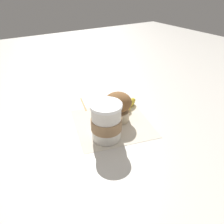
{
  "coord_description": "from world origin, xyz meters",
  "views": [
    {
      "loc": [
        -0.53,
        0.33,
        0.44
      ],
      "look_at": [
        0.0,
        0.0,
        0.05
      ],
      "focal_mm": 35.0,
      "sensor_mm": 36.0,
      "label": 1
    }
  ],
  "objects": [
    {
      "name": "paper_napkin",
      "position": [
        0.0,
        0.0,
        0.0
      ],
      "size": [
        0.31,
        0.31,
        0.0
      ],
      "primitive_type": "cube",
      "rotation": [
        0.0,
        0.0,
        -0.25
      ],
      "color": "beige",
      "rests_on": "ground_plane"
    },
    {
      "name": "muffin",
      "position": [
        0.01,
        -0.03,
        0.06
      ],
      "size": [
        0.09,
        0.09,
        0.1
      ],
      "color": "beige",
      "rests_on": "paper_napkin"
    },
    {
      "name": "banana",
      "position": [
        0.05,
        -0.07,
        0.02
      ],
      "size": [
        0.07,
        0.18,
        0.03
      ],
      "color": "yellow",
      "rests_on": "paper_napkin"
    },
    {
      "name": "ground_plane",
      "position": [
        0.0,
        0.0,
        0.0
      ],
      "size": [
        3.0,
        3.0,
        0.0
      ],
      "primitive_type": "plane",
      "color": "beige"
    },
    {
      "name": "coffee_cup",
      "position": [
        -0.06,
        0.06,
        0.06
      ],
      "size": [
        0.1,
        0.1,
        0.12
      ],
      "color": "silver",
      "rests_on": "paper_napkin"
    },
    {
      "name": "wooden_stirrer",
      "position": [
        0.17,
        0.03,
        0.0
      ],
      "size": [
        0.11,
        0.03,
        0.0
      ],
      "primitive_type": "cube",
      "rotation": [
        0.0,
        0.0,
        2.9
      ],
      "color": "tan",
      "rests_on": "ground_plane"
    }
  ]
}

